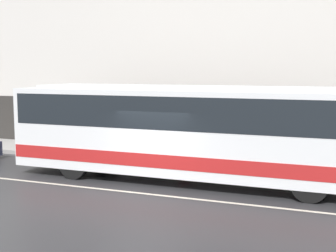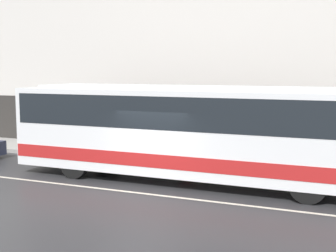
# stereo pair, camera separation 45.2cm
# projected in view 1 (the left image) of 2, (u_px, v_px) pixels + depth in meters

# --- Properties ---
(ground_plane) EXTENTS (60.00, 60.00, 0.00)m
(ground_plane) POSITION_uv_depth(u_px,v_px,m) (143.00, 194.00, 14.57)
(ground_plane) COLOR #2D2D30
(sidewalk) EXTENTS (60.00, 2.82, 0.17)m
(sidewalk) POSITION_uv_depth(u_px,v_px,m) (197.00, 160.00, 19.55)
(sidewalk) COLOR #A09E99
(sidewalk) RESTS_ON ground_plane
(building_facade) EXTENTS (60.00, 0.35, 9.87)m
(building_facade) POSITION_uv_depth(u_px,v_px,m) (209.00, 49.00, 20.42)
(building_facade) COLOR silver
(building_facade) RESTS_ON ground_plane
(lane_stripe) EXTENTS (54.00, 0.14, 0.01)m
(lane_stripe) POSITION_uv_depth(u_px,v_px,m) (143.00, 193.00, 14.57)
(lane_stripe) COLOR beige
(lane_stripe) RESTS_ON ground_plane
(transit_bus) EXTENTS (12.02, 2.52, 3.29)m
(transit_bus) POSITION_uv_depth(u_px,v_px,m) (180.00, 128.00, 16.00)
(transit_bus) COLOR white
(transit_bus) RESTS_ON ground_plane
(pedestrian_waiting) EXTENTS (0.36, 0.36, 1.51)m
(pedestrian_waiting) POSITION_uv_depth(u_px,v_px,m) (184.00, 137.00, 20.68)
(pedestrian_waiting) COLOR maroon
(pedestrian_waiting) RESTS_ON sidewalk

